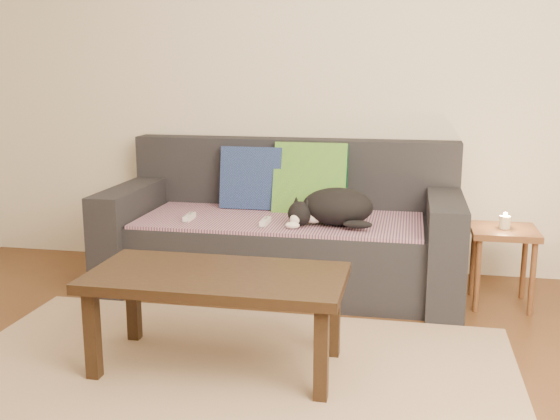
{
  "coord_description": "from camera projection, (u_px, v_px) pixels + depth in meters",
  "views": [
    {
      "loc": [
        0.74,
        -2.24,
        1.31
      ],
      "look_at": [
        0.05,
        1.2,
        0.55
      ],
      "focal_mm": 42.0,
      "sensor_mm": 36.0,
      "label": 1
    }
  ],
  "objects": [
    {
      "name": "wii_remote_b",
      "position": [
        265.0,
        222.0,
        3.73
      ],
      "size": [
        0.04,
        0.15,
        0.03
      ],
      "primitive_type": "cube",
      "rotation": [
        0.0,
        0.0,
        1.55
      ],
      "color": "white",
      "rests_on": "throw_blanket"
    },
    {
      "name": "back_wall",
      "position": [
        297.0,
        70.0,
        4.21
      ],
      "size": [
        4.5,
        0.04,
        2.6
      ],
      "primitive_type": "cube",
      "color": "beige",
      "rests_on": "ground"
    },
    {
      "name": "rug",
      "position": [
        218.0,
        390.0,
        2.71
      ],
      "size": [
        2.5,
        1.8,
        0.01
      ],
      "primitive_type": "cube",
      "color": "tan",
      "rests_on": "ground"
    },
    {
      "name": "cat",
      "position": [
        334.0,
        207.0,
        3.7
      ],
      "size": [
        0.52,
        0.39,
        0.21
      ],
      "rotation": [
        0.0,
        0.0,
        -0.25
      ],
      "color": "black",
      "rests_on": "throw_blanket"
    },
    {
      "name": "throw_blanket",
      "position": [
        281.0,
        220.0,
        3.89
      ],
      "size": [
        1.66,
        0.74,
        0.02
      ],
      "primitive_type": "cube",
      "color": "#392749",
      "rests_on": "sofa"
    },
    {
      "name": "wii_remote_a",
      "position": [
        189.0,
        217.0,
        3.85
      ],
      "size": [
        0.04,
        0.15,
        0.03
      ],
      "primitive_type": "cube",
      "rotation": [
        0.0,
        0.0,
        1.6
      ],
      "color": "white",
      "rests_on": "throw_blanket"
    },
    {
      "name": "coffee_table",
      "position": [
        217.0,
        285.0,
        2.84
      ],
      "size": [
        1.11,
        0.56,
        0.44
      ],
      "color": "black",
      "rests_on": "rug"
    },
    {
      "name": "cushion_navy",
      "position": [
        252.0,
        178.0,
        4.15
      ],
      "size": [
        0.39,
        0.16,
        0.4
      ],
      "primitive_type": "cube",
      "rotation": [
        -0.17,
        0.0,
        0.0
      ],
      "color": "#12254D",
      "rests_on": "throw_blanket"
    },
    {
      "name": "cushion_green",
      "position": [
        310.0,
        180.0,
        4.08
      ],
      "size": [
        0.45,
        0.24,
        0.47
      ],
      "primitive_type": "cube",
      "rotation": [
        -0.3,
        0.0,
        0.0
      ],
      "color": "#0C4F2E",
      "rests_on": "throw_blanket"
    },
    {
      "name": "sofa",
      "position": [
        284.0,
        236.0,
        4.01
      ],
      "size": [
        2.1,
        0.94,
        0.87
      ],
      "color": "#232328",
      "rests_on": "ground"
    },
    {
      "name": "ground",
      "position": [
        207.0,
        409.0,
        2.57
      ],
      "size": [
        4.5,
        4.5,
        0.0
      ],
      "primitive_type": "plane",
      "color": "brown",
      "rests_on": "ground"
    },
    {
      "name": "candle",
      "position": [
        505.0,
        222.0,
        3.61
      ],
      "size": [
        0.06,
        0.06,
        0.09
      ],
      "color": "beige",
      "rests_on": "side_table"
    },
    {
      "name": "side_table",
      "position": [
        503.0,
        242.0,
        3.64
      ],
      "size": [
        0.36,
        0.36,
        0.44
      ],
      "color": "brown",
      "rests_on": "ground"
    }
  ]
}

